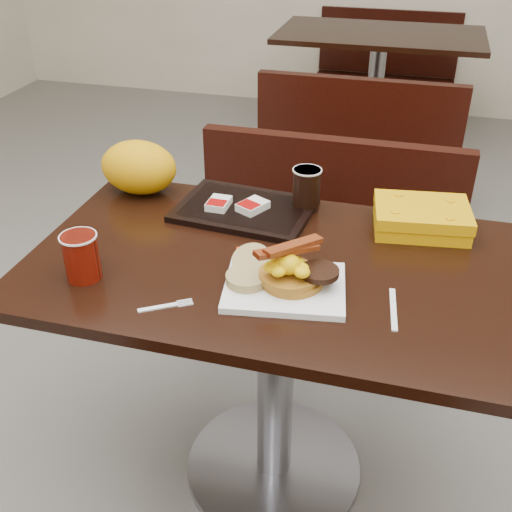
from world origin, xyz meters
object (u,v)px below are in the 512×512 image
(platter, at_px, (285,287))
(knife, at_px, (393,309))
(tray, at_px, (245,210))
(hashbrown_sleeve_right, at_px, (253,206))
(pancake_stack, at_px, (292,277))
(fork, at_px, (158,307))
(coffee_cup_far, at_px, (307,187))
(clamshell, at_px, (421,218))
(bench_far_n, at_px, (384,68))
(hashbrown_sleeve_left, at_px, (219,204))
(bench_far_s, at_px, (360,137))
(paper_bag, at_px, (139,167))
(table_far, at_px, (374,95))
(bench_near_n, at_px, (320,252))
(table_near, at_px, (276,378))
(coffee_cup_near, at_px, (81,257))

(platter, xyz_separation_m, knife, (0.24, -0.01, -0.01))
(tray, relative_size, hashbrown_sleeve_right, 4.53)
(pancake_stack, relative_size, fork, 1.18)
(knife, xyz_separation_m, tray, (-0.43, 0.34, 0.01))
(knife, bearing_deg, coffee_cup_far, -152.64)
(knife, bearing_deg, clamshell, 167.62)
(bench_far_n, bearing_deg, hashbrown_sleeve_left, -93.99)
(bench_far_s, xyz_separation_m, fork, (-0.21, -2.15, 0.39))
(fork, relative_size, coffee_cup_far, 1.16)
(fork, relative_size, paper_bag, 0.54)
(hashbrown_sleeve_left, distance_m, paper_bag, 0.27)
(pancake_stack, bearing_deg, bench_far_n, 90.91)
(platter, distance_m, paper_bag, 0.64)
(clamshell, bearing_deg, coffee_cup_far, 166.78)
(coffee_cup_far, bearing_deg, hashbrown_sleeve_left, -160.31)
(pancake_stack, bearing_deg, platter, -135.12)
(paper_bag, bearing_deg, table_far, 78.47)
(platter, xyz_separation_m, tray, (-0.19, 0.33, 0.00))
(bench_near_n, distance_m, knife, 0.95)
(pancake_stack, height_order, hashbrown_sleeve_left, pancake_stack)
(hashbrown_sleeve_left, bearing_deg, paper_bag, 167.08)
(platter, xyz_separation_m, paper_bag, (-0.52, 0.38, 0.07))
(hashbrown_sleeve_left, bearing_deg, table_near, -42.34)
(bench_far_s, relative_size, fork, 8.43)
(pancake_stack, bearing_deg, fork, -150.12)
(fork, height_order, coffee_cup_far, coffee_cup_far)
(hashbrown_sleeve_left, xyz_separation_m, hashbrown_sleeve_right, (0.09, 0.01, 0.00))
(table_far, relative_size, bench_far_n, 1.20)
(table_near, relative_size, pancake_stack, 8.61)
(hashbrown_sleeve_left, bearing_deg, platter, -49.70)
(hashbrown_sleeve_left, xyz_separation_m, clamshell, (0.54, 0.05, 0.01))
(knife, relative_size, coffee_cup_far, 1.46)
(bench_far_n, xyz_separation_m, coffee_cup_near, (-0.42, -3.48, 0.45))
(pancake_stack, distance_m, knife, 0.23)
(table_near, xyz_separation_m, platter, (0.04, -0.11, 0.38))
(tray, distance_m, coffee_cup_far, 0.18)
(bench_near_n, relative_size, tray, 2.78)
(table_near, bearing_deg, clamshell, 38.49)
(coffee_cup_far, bearing_deg, table_far, 90.24)
(bench_far_n, relative_size, coffee_cup_far, 9.80)
(table_near, height_order, bench_near_n, table_near)
(tray, bearing_deg, table_near, -51.29)
(table_far, relative_size, pancake_stack, 8.61)
(table_far, height_order, coffee_cup_far, coffee_cup_far)
(bench_near_n, bearing_deg, hashbrown_sleeve_right, -104.07)
(fork, distance_m, paper_bag, 0.59)
(table_near, bearing_deg, paper_bag, 150.53)
(pancake_stack, relative_size, knife, 0.93)
(platter, height_order, hashbrown_sleeve_right, hashbrown_sleeve_right)
(coffee_cup_near, distance_m, clamshell, 0.85)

